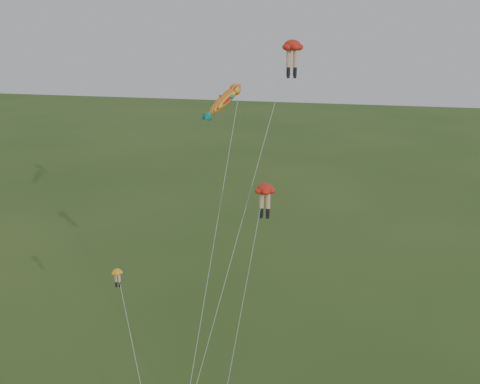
# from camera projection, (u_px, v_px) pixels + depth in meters

# --- Properties ---
(legs_kite_red_high) EXTENTS (5.61, 10.98, 22.94)m
(legs_kite_red_high) POSITION_uv_depth(u_px,v_px,m) (290.00, 55.00, 34.63)
(legs_kite_red_high) COLOR red
(legs_kite_red_high) RESTS_ON ground
(legs_kite_red_mid) EXTENTS (2.61, 4.92, 14.69)m
(legs_kite_red_mid) POSITION_uv_depth(u_px,v_px,m) (264.00, 196.00, 32.34)
(legs_kite_red_mid) COLOR red
(legs_kite_red_mid) RESTS_ON ground
(legs_kite_yellow) EXTENTS (6.28, 8.52, 8.04)m
(legs_kite_yellow) POSITION_uv_depth(u_px,v_px,m) (120.00, 286.00, 35.71)
(legs_kite_yellow) COLOR yellow
(legs_kite_yellow) RESTS_ON ground
(fish_kite) EXTENTS (2.87, 13.11, 20.03)m
(fish_kite) POSITION_uv_depth(u_px,v_px,m) (225.00, 101.00, 38.88)
(fish_kite) COLOR yellow
(fish_kite) RESTS_ON ground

